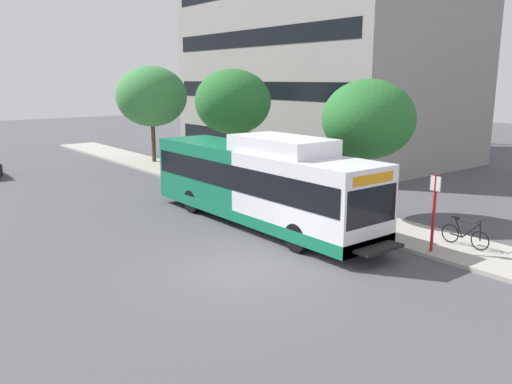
{
  "coord_description": "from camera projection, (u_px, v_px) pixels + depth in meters",
  "views": [
    {
      "loc": [
        -8.88,
        -12.07,
        5.75
      ],
      "look_at": [
        2.87,
        2.92,
        1.6
      ],
      "focal_mm": 36.47,
      "sensor_mm": 36.0,
      "label": 1
    }
  ],
  "objects": [
    {
      "name": "street_tree_far_block",
      "position": [
        152.0,
        96.0,
        35.19
      ],
      "size": [
        4.77,
        4.77,
        6.48
      ],
      "color": "#4C3823",
      "rests_on": "sidewalk_curb"
    },
    {
      "name": "bicycle_parked",
      "position": [
        465.0,
        234.0,
        17.71
      ],
      "size": [
        0.52,
        1.76,
        1.02
      ],
      "color": "black",
      "rests_on": "sidewalk_curb"
    },
    {
      "name": "street_tree_mid_block",
      "position": [
        233.0,
        102.0,
        28.08
      ],
      "size": [
        4.12,
        4.12,
        6.15
      ],
      "color": "#4C3823",
      "rests_on": "sidewalk_curb"
    },
    {
      "name": "ground_plane",
      "position": [
        129.0,
        218.0,
        22.01
      ],
      "size": [
        120.0,
        120.0,
        0.0
      ],
      "primitive_type": "plane",
      "color": "#4C4C51"
    },
    {
      "name": "transit_bus",
      "position": [
        259.0,
        183.0,
        20.69
      ],
      "size": [
        2.58,
        12.25,
        3.65
      ],
      "color": "white",
      "rests_on": "ground"
    },
    {
      "name": "lattice_comm_tower",
      "position": [
        260.0,
        27.0,
        51.19
      ],
      "size": [
        1.1,
        1.1,
        32.05
      ],
      "color": "#B7B7BC",
      "rests_on": "ground"
    },
    {
      "name": "street_tree_near_stop",
      "position": [
        368.0,
        119.0,
        21.23
      ],
      "size": [
        3.8,
        3.8,
        5.62
      ],
      "color": "#4C3823",
      "rests_on": "sidewalk_curb"
    },
    {
      "name": "bus_stop_sign_pole",
      "position": [
        434.0,
        207.0,
        16.97
      ],
      "size": [
        0.1,
        0.36,
        2.6
      ],
      "color": "red",
      "rests_on": "sidewalk_curb"
    },
    {
      "name": "sidewalk_curb",
      "position": [
        284.0,
        201.0,
        24.67
      ],
      "size": [
        3.0,
        56.0,
        0.14
      ],
      "primitive_type": "cube",
      "color": "#A8A399",
      "rests_on": "ground"
    }
  ]
}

